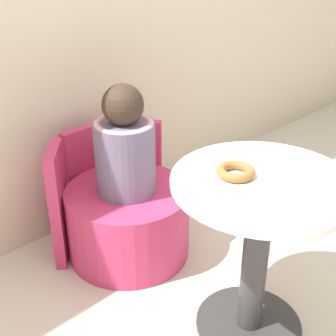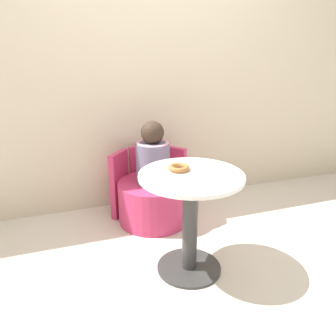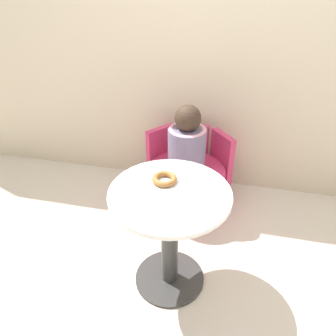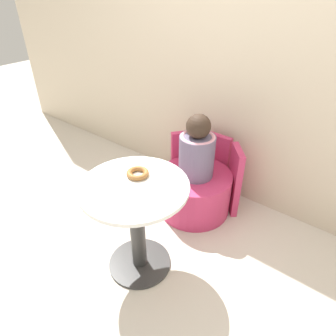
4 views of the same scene
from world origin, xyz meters
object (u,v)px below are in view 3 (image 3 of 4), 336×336
object	(u,v)px
round_table	(170,224)
child_figure	(187,143)
tub_chair	(185,189)
donut	(164,179)

from	to	relation	value
round_table	child_figure	distance (m)	0.73
round_table	tub_chair	bearing A→B (deg)	92.57
round_table	tub_chair	xyz separation A→B (m)	(-0.03, 0.72, -0.28)
child_figure	donut	size ratio (longest dim) A/B	3.77
round_table	donut	distance (m)	0.26
child_figure	donut	world-z (taller)	child_figure
round_table	child_figure	world-z (taller)	child_figure
round_table	tub_chair	size ratio (longest dim) A/B	1.15
child_figure	round_table	bearing A→B (deg)	-87.43
child_figure	donut	distance (m)	0.64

